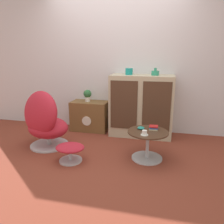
{
  "coord_description": "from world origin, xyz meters",
  "views": [
    {
      "loc": [
        0.83,
        -2.65,
        1.42
      ],
      "look_at": [
        0.1,
        0.5,
        0.55
      ],
      "focal_mm": 35.0,
      "sensor_mm": 36.0,
      "label": 1
    }
  ],
  "objects_px": {
    "sideboard": "(141,106)",
    "ottoman": "(70,149)",
    "coffee_table": "(147,143)",
    "egg_chair": "(44,121)",
    "vase_leftmost": "(129,71)",
    "potted_plant": "(87,95)",
    "tv_console": "(90,116)",
    "teacup": "(144,133)",
    "book_stack": "(153,128)",
    "bowl": "(141,128)",
    "vase_inner_left": "(155,73)"
  },
  "relations": [
    {
      "from": "egg_chair",
      "to": "vase_inner_left",
      "type": "distance_m",
      "value": 1.94
    },
    {
      "from": "egg_chair",
      "to": "teacup",
      "type": "height_order",
      "value": "egg_chair"
    },
    {
      "from": "sideboard",
      "to": "ottoman",
      "type": "distance_m",
      "value": 1.52
    },
    {
      "from": "egg_chair",
      "to": "book_stack",
      "type": "xyz_separation_m",
      "value": [
        1.64,
        0.04,
        0.01
      ]
    },
    {
      "from": "tv_console",
      "to": "vase_leftmost",
      "type": "relative_size",
      "value": 5.34
    },
    {
      "from": "tv_console",
      "to": "egg_chair",
      "type": "distance_m",
      "value": 1.02
    },
    {
      "from": "coffee_table",
      "to": "vase_leftmost",
      "type": "relative_size",
      "value": 4.34
    },
    {
      "from": "sideboard",
      "to": "teacup",
      "type": "distance_m",
      "value": 1.08
    },
    {
      "from": "vase_inner_left",
      "to": "potted_plant",
      "type": "bearing_deg",
      "value": 177.8
    },
    {
      "from": "teacup",
      "to": "book_stack",
      "type": "bearing_deg",
      "value": 66.04
    },
    {
      "from": "ottoman",
      "to": "potted_plant",
      "type": "height_order",
      "value": "potted_plant"
    },
    {
      "from": "sideboard",
      "to": "tv_console",
      "type": "bearing_deg",
      "value": 177.03
    },
    {
      "from": "sideboard",
      "to": "potted_plant",
      "type": "distance_m",
      "value": 1.02
    },
    {
      "from": "teacup",
      "to": "bowl",
      "type": "distance_m",
      "value": 0.23
    },
    {
      "from": "egg_chair",
      "to": "ottoman",
      "type": "distance_m",
      "value": 0.71
    },
    {
      "from": "vase_inner_left",
      "to": "potted_plant",
      "type": "distance_m",
      "value": 1.29
    },
    {
      "from": "bowl",
      "to": "tv_console",
      "type": "bearing_deg",
      "value": 139.66
    },
    {
      "from": "potted_plant",
      "to": "bowl",
      "type": "height_order",
      "value": "potted_plant"
    },
    {
      "from": "bowl",
      "to": "coffee_table",
      "type": "bearing_deg",
      "value": -33.43
    },
    {
      "from": "egg_chair",
      "to": "ottoman",
      "type": "bearing_deg",
      "value": -32.1
    },
    {
      "from": "ottoman",
      "to": "potted_plant",
      "type": "xyz_separation_m",
      "value": [
        -0.18,
        1.27,
        0.51
      ]
    },
    {
      "from": "tv_console",
      "to": "vase_leftmost",
      "type": "bearing_deg",
      "value": -3.58
    },
    {
      "from": "tv_console",
      "to": "vase_inner_left",
      "type": "xyz_separation_m",
      "value": [
        1.18,
        -0.05,
        0.84
      ]
    },
    {
      "from": "sideboard",
      "to": "ottoman",
      "type": "xyz_separation_m",
      "value": [
        -0.82,
        -1.22,
        -0.37
      ]
    },
    {
      "from": "vase_leftmost",
      "to": "vase_inner_left",
      "type": "xyz_separation_m",
      "value": [
        0.44,
        0.0,
        -0.01
      ]
    },
    {
      "from": "coffee_table",
      "to": "book_stack",
      "type": "height_order",
      "value": "book_stack"
    },
    {
      "from": "vase_leftmost",
      "to": "potted_plant",
      "type": "distance_m",
      "value": 0.9
    },
    {
      "from": "vase_leftmost",
      "to": "vase_inner_left",
      "type": "height_order",
      "value": "vase_inner_left"
    },
    {
      "from": "book_stack",
      "to": "bowl",
      "type": "xyz_separation_m",
      "value": [
        -0.17,
        -0.02,
        -0.01
      ]
    },
    {
      "from": "ottoman",
      "to": "potted_plant",
      "type": "distance_m",
      "value": 1.38
    },
    {
      "from": "egg_chair",
      "to": "ottoman",
      "type": "xyz_separation_m",
      "value": [
        0.56,
        -0.35,
        -0.25
      ]
    },
    {
      "from": "vase_leftmost",
      "to": "teacup",
      "type": "xyz_separation_m",
      "value": [
        0.38,
        -1.06,
        -0.7
      ]
    },
    {
      "from": "ottoman",
      "to": "teacup",
      "type": "bearing_deg",
      "value": 9.45
    },
    {
      "from": "ottoman",
      "to": "potted_plant",
      "type": "bearing_deg",
      "value": 98.23
    },
    {
      "from": "sideboard",
      "to": "book_stack",
      "type": "bearing_deg",
      "value": -72.76
    },
    {
      "from": "potted_plant",
      "to": "tv_console",
      "type": "bearing_deg",
      "value": -0.65
    },
    {
      "from": "coffee_table",
      "to": "teacup",
      "type": "distance_m",
      "value": 0.24
    },
    {
      "from": "coffee_table",
      "to": "teacup",
      "type": "height_order",
      "value": "teacup"
    },
    {
      "from": "tv_console",
      "to": "potted_plant",
      "type": "distance_m",
      "value": 0.41
    },
    {
      "from": "egg_chair",
      "to": "coffee_table",
      "type": "height_order",
      "value": "egg_chair"
    },
    {
      "from": "bowl",
      "to": "potted_plant",
      "type": "bearing_deg",
      "value": 140.59
    },
    {
      "from": "ottoman",
      "to": "book_stack",
      "type": "xyz_separation_m",
      "value": [
        1.08,
        0.39,
        0.26
      ]
    },
    {
      "from": "tv_console",
      "to": "potted_plant",
      "type": "bearing_deg",
      "value": 179.35
    },
    {
      "from": "coffee_table",
      "to": "book_stack",
      "type": "xyz_separation_m",
      "value": [
        0.07,
        0.09,
        0.19
      ]
    },
    {
      "from": "coffee_table",
      "to": "vase_inner_left",
      "type": "bearing_deg",
      "value": 88.53
    },
    {
      "from": "tv_console",
      "to": "coffee_table",
      "type": "height_order",
      "value": "tv_console"
    },
    {
      "from": "potted_plant",
      "to": "book_stack",
      "type": "distance_m",
      "value": 1.56
    },
    {
      "from": "sideboard",
      "to": "ottoman",
      "type": "height_order",
      "value": "sideboard"
    },
    {
      "from": "egg_chair",
      "to": "vase_leftmost",
      "type": "distance_m",
      "value": 1.61
    },
    {
      "from": "coffee_table",
      "to": "egg_chair",
      "type": "bearing_deg",
      "value": 178.41
    }
  ]
}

